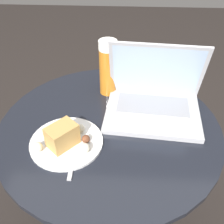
# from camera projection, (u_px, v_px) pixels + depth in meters

# --- Properties ---
(ground_plane) EXTENTS (6.00, 6.00, 0.00)m
(ground_plane) POSITION_uv_depth(u_px,v_px,m) (110.00, 211.00, 1.23)
(ground_plane) COLOR black
(table) EXTENTS (0.75, 0.75, 0.54)m
(table) POSITION_uv_depth(u_px,v_px,m) (110.00, 148.00, 0.96)
(table) COLOR #9E9EA3
(table) RESTS_ON ground_plane
(laptop) EXTENTS (0.34, 0.27, 0.25)m
(laptop) POSITION_uv_depth(u_px,v_px,m) (154.00, 99.00, 0.91)
(laptop) COLOR #B2B2B7
(laptop) RESTS_ON table
(beer_glass) EXTENTS (0.07, 0.07, 0.21)m
(beer_glass) POSITION_uv_depth(u_px,v_px,m) (108.00, 68.00, 0.97)
(beer_glass) COLOR #C6701E
(beer_glass) RESTS_ON table
(snack_plate) EXTENTS (0.23, 0.23, 0.08)m
(snack_plate) POSITION_uv_depth(u_px,v_px,m) (65.00, 139.00, 0.80)
(snack_plate) COLOR white
(snack_plate) RESTS_ON table
(fork) EXTENTS (0.02, 0.19, 0.00)m
(fork) POSITION_uv_depth(u_px,v_px,m) (75.00, 150.00, 0.79)
(fork) COLOR #B2B2B7
(fork) RESTS_ON table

